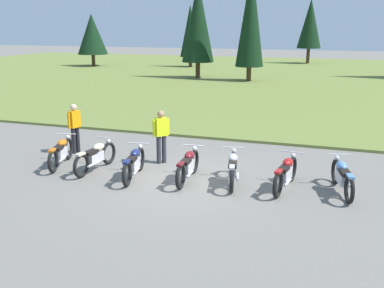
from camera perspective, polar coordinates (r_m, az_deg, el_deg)
ground_plane at (r=12.63m, az=-0.89°, el=-4.61°), size 140.00×140.00×0.00m
grass_moorland at (r=38.31m, az=12.88°, el=8.23°), size 80.00×44.00×0.10m
forest_treeline at (r=42.37m, az=22.05°, el=14.11°), size 43.95×20.16×8.56m
motorcycle_orange at (r=14.38m, az=-16.22°, el=-0.95°), size 0.80×2.05×0.88m
motorcycle_cream at (r=13.65m, az=-12.06°, el=-1.52°), size 0.62×2.10×0.88m
motorcycle_navy at (r=12.81m, az=-7.33°, el=-2.39°), size 0.69×2.08×0.88m
motorcycle_maroon at (r=12.49m, az=-0.51°, el=-2.72°), size 0.62×2.10×0.88m
motorcycle_silver at (r=12.30m, az=5.17°, el=-3.05°), size 0.72×2.07×0.88m
motorcycle_red at (r=12.11m, az=11.77°, el=-3.61°), size 0.62×2.09×0.88m
motorcycle_sky_blue at (r=12.20m, az=18.46°, el=-3.93°), size 0.77×2.06×0.88m
rider_in_hivis_vest at (r=15.60m, az=-14.60°, el=2.30°), size 0.30×0.53×1.67m
rider_with_back_turned at (r=13.98m, az=-3.92°, el=1.33°), size 0.41×0.42×1.67m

